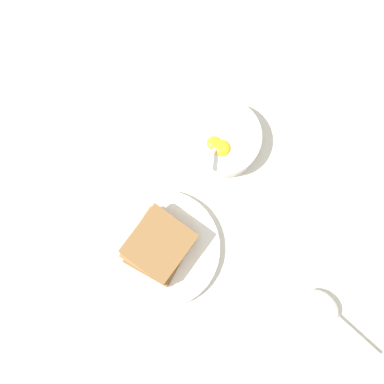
% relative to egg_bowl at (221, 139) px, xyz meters
% --- Properties ---
extents(ground_plane, '(3.00, 3.00, 0.00)m').
position_rel_egg_bowl_xyz_m(ground_plane, '(-0.12, -0.14, -0.02)').
color(ground_plane, beige).
extents(egg_bowl, '(0.16, 0.15, 0.07)m').
position_rel_egg_bowl_xyz_m(egg_bowl, '(0.00, 0.00, 0.00)').
color(egg_bowl, white).
rests_on(egg_bowl, ground_plane).
extents(toast_plate, '(0.22, 0.22, 0.02)m').
position_rel_egg_bowl_xyz_m(toast_plate, '(-0.24, 0.00, -0.01)').
color(toast_plate, white).
rests_on(toast_plate, ground_plane).
extents(toast_sandwich, '(0.12, 0.11, 0.04)m').
position_rel_egg_bowl_xyz_m(toast_sandwich, '(-0.24, 0.01, 0.02)').
color(toast_sandwich, brown).
rests_on(toast_sandwich, toast_plate).
extents(soup_spoon, '(0.07, 0.17, 0.03)m').
position_rel_egg_bowl_xyz_m(soup_spoon, '(-0.20, -0.32, -0.01)').
color(soup_spoon, white).
rests_on(soup_spoon, ground_plane).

